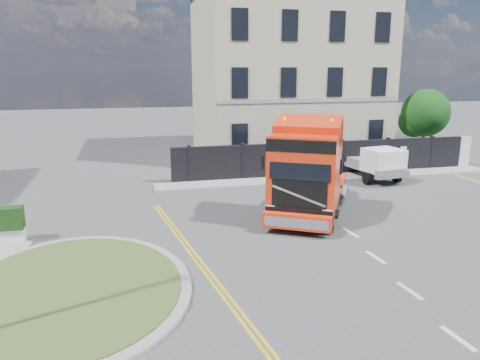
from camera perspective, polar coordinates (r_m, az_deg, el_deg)
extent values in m
plane|color=#424244|center=(17.84, 4.20, -6.78)|extent=(120.00, 120.00, 0.00)
cylinder|color=gray|center=(14.40, -19.95, -12.50)|extent=(6.80, 6.80, 0.12)
cylinder|color=#30461C|center=(14.37, -19.97, -12.22)|extent=(6.20, 6.20, 0.05)
cube|color=black|center=(27.80, 10.39, 2.58)|extent=(18.00, 0.25, 2.00)
cube|color=silver|center=(32.18, 24.39, 3.07)|extent=(2.60, 0.12, 2.00)
cube|color=#B6AD91|center=(34.29, 5.55, 12.35)|extent=(12.00, 10.00, 11.00)
cylinder|color=#382619|center=(34.52, 21.40, 4.32)|extent=(0.24, 0.24, 2.40)
sphere|color=#113710|center=(34.29, 21.69, 7.62)|extent=(3.20, 3.20, 3.20)
sphere|color=#113710|center=(34.39, 20.53, 6.72)|extent=(2.20, 2.20, 2.20)
cube|color=gray|center=(27.19, 11.07, 0.28)|extent=(20.00, 1.60, 0.12)
cube|color=black|center=(20.91, 8.58, -1.59)|extent=(5.49, 6.94, 0.47)
cube|color=red|center=(18.82, 7.95, 1.30)|extent=(3.60, 3.64, 2.91)
cube|color=red|center=(19.67, 8.55, 5.35)|extent=(2.72, 2.11, 1.46)
cube|color=black|center=(17.45, 7.33, 1.74)|extent=(2.01, 1.20, 1.09)
cube|color=red|center=(17.67, 6.95, -5.08)|extent=(2.43, 1.62, 0.57)
cylinder|color=black|center=(18.66, 3.97, -4.10)|extent=(0.83, 1.10, 1.08)
cylinder|color=gray|center=(18.66, 3.97, -4.10)|extent=(0.62, 0.70, 0.59)
cylinder|color=black|center=(18.33, 10.86, -4.64)|extent=(0.83, 1.10, 1.08)
cylinder|color=gray|center=(18.33, 10.86, -4.64)|extent=(0.62, 0.70, 0.59)
cylinder|color=black|center=(22.14, 6.07, -1.30)|extent=(0.83, 1.10, 1.08)
cylinder|color=gray|center=(22.14, 6.07, -1.30)|extent=(0.62, 0.70, 0.59)
cylinder|color=black|center=(21.86, 11.86, -1.71)|extent=(0.83, 1.10, 1.08)
cylinder|color=gray|center=(21.86, 11.86, -1.71)|extent=(0.62, 0.70, 0.59)
cylinder|color=black|center=(23.33, 6.63, -0.55)|extent=(0.83, 1.10, 1.08)
cylinder|color=gray|center=(23.33, 6.63, -0.55)|extent=(0.62, 0.70, 0.59)
cylinder|color=black|center=(23.07, 12.13, -0.92)|extent=(0.83, 1.10, 1.08)
cylinder|color=gray|center=(23.07, 12.13, -0.92)|extent=(0.62, 0.70, 0.59)
cube|color=slate|center=(27.84, 15.50, 1.63)|extent=(2.44, 4.80, 0.24)
cube|color=white|center=(26.50, 17.08, 2.31)|extent=(2.04, 1.96, 1.24)
cylinder|color=black|center=(26.25, 15.22, 0.19)|extent=(0.24, 0.67, 0.67)
cylinder|color=black|center=(27.16, 18.59, 0.40)|extent=(0.24, 0.67, 0.67)
cylinder|color=black|center=(28.73, 12.50, 1.48)|extent=(0.24, 0.67, 0.67)
cylinder|color=black|center=(29.57, 15.67, 1.63)|extent=(0.24, 0.67, 0.67)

